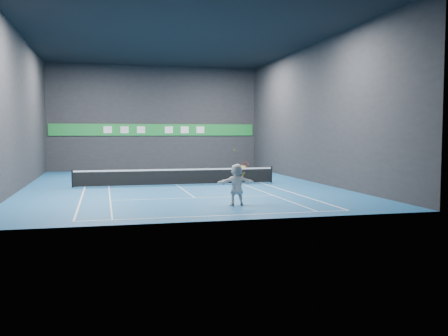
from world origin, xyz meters
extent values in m
plane|color=#185186|center=(0.00, 0.00, 0.00)|extent=(26.00, 26.00, 0.00)
plane|color=black|center=(0.00, 0.00, 9.00)|extent=(26.00, 26.00, 0.00)
cube|color=#242426|center=(0.00, 13.00, 4.50)|extent=(18.00, 0.10, 9.00)
cube|color=#242426|center=(0.00, -13.00, 4.50)|extent=(18.00, 0.10, 9.00)
cube|color=#242426|center=(-9.00, 0.00, 4.50)|extent=(0.10, 26.00, 9.00)
cube|color=#242426|center=(9.00, 0.00, 4.50)|extent=(0.10, 26.00, 9.00)
cube|color=white|center=(0.00, -11.89, 0.00)|extent=(10.98, 0.08, 0.01)
cube|color=white|center=(0.00, 11.89, 0.00)|extent=(10.98, 0.08, 0.01)
cube|color=white|center=(-5.49, 0.00, 0.00)|extent=(0.08, 23.78, 0.01)
cube|color=white|center=(5.49, 0.00, 0.00)|extent=(0.08, 23.78, 0.01)
cube|color=white|center=(-4.11, 0.00, 0.00)|extent=(0.06, 23.78, 0.01)
cube|color=white|center=(4.11, 0.00, 0.00)|extent=(0.06, 23.78, 0.01)
cube|color=white|center=(0.00, -6.40, 0.00)|extent=(8.23, 0.06, 0.01)
cube|color=white|center=(0.00, 6.40, 0.00)|extent=(8.23, 0.06, 0.01)
cube|color=white|center=(0.00, 0.00, 0.00)|extent=(0.06, 12.80, 0.01)
imported|color=white|center=(1.37, -9.24, 0.93)|extent=(1.73, 0.58, 1.86)
sphere|color=yellow|center=(1.29, -9.20, 2.45)|extent=(0.06, 0.06, 0.06)
cylinder|color=black|center=(-6.20, 0.00, 0.54)|extent=(0.10, 0.10, 1.07)
cylinder|color=black|center=(6.20, 0.00, 0.54)|extent=(0.10, 0.10, 1.07)
cube|color=black|center=(0.00, 0.00, 0.47)|extent=(12.40, 0.03, 0.86)
cube|color=white|center=(0.00, 0.00, 0.95)|extent=(12.40, 0.04, 0.10)
cube|color=#1C8232|center=(0.00, 12.94, 3.50)|extent=(17.64, 0.06, 1.00)
cube|color=white|center=(-4.00, 12.88, 3.50)|extent=(0.70, 0.04, 0.60)
cube|color=silver|center=(-2.60, 12.88, 3.50)|extent=(0.70, 0.04, 0.60)
cube|color=silver|center=(-1.20, 12.88, 3.50)|extent=(0.70, 0.04, 0.60)
cube|color=white|center=(1.20, 12.88, 3.50)|extent=(0.70, 0.04, 0.60)
cube|color=white|center=(2.60, 12.88, 3.50)|extent=(0.70, 0.04, 0.60)
cube|color=white|center=(4.00, 12.88, 3.50)|extent=(0.70, 0.04, 0.60)
torus|color=#B31F13|center=(1.78, -9.19, 1.82)|extent=(0.43, 0.33, 0.31)
cylinder|color=#BCC645|center=(1.68, -9.19, 1.70)|extent=(0.38, 0.36, 0.14)
cylinder|color=#B41A13|center=(1.67, -9.19, 1.51)|extent=(0.05, 0.13, 0.18)
cylinder|color=yellow|center=(1.70, -9.21, 1.37)|extent=(0.11, 0.20, 0.23)
camera|label=1|loc=(-4.39, -30.62, 3.21)|focal=40.00mm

